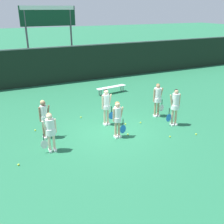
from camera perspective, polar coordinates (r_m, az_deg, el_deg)
name	(u,v)px	position (r m, az deg, el deg)	size (l,w,h in m)	color
ground_plane	(112,131)	(12.00, -0.02, -4.20)	(140.00, 140.00, 0.00)	#216642
fence_windscreen	(59,65)	(19.77, -11.42, 9.99)	(60.00, 0.08, 2.70)	black
scoreboard	(49,22)	(20.76, -13.64, 18.41)	(4.03, 0.15, 5.39)	#515156
bench_courtside	(111,88)	(17.18, -0.15, 5.32)	(2.11, 0.62, 0.44)	silver
player_0	(50,129)	(10.27, -13.30, -3.62)	(0.67, 0.39, 1.61)	beige
player_1	(118,117)	(11.08, 1.22, -1.05)	(0.63, 0.34, 1.64)	tan
player_2	(175,104)	(12.57, 13.57, 1.62)	(0.65, 0.38, 1.79)	tan
player_3	(44,116)	(11.37, -14.53, -0.88)	(0.60, 0.34, 1.72)	#8C664C
player_4	(106,104)	(12.27, -1.25, 1.76)	(0.65, 0.36, 1.78)	beige
player_5	(158,97)	(13.47, 9.88, 3.20)	(0.69, 0.41, 1.75)	tan
tennis_ball_0	(35,130)	(12.52, -16.37, -3.83)	(0.07, 0.07, 0.07)	#CCE033
tennis_ball_1	(128,134)	(11.67, 3.48, -4.87)	(0.07, 0.07, 0.07)	#CCE033
tennis_ball_2	(176,111)	(14.59, 13.72, 0.15)	(0.07, 0.07, 0.07)	#CCE033
tennis_ball_3	(19,165)	(10.11, -19.68, -10.75)	(0.07, 0.07, 0.07)	#CCE033
tennis_ball_4	(196,134)	(12.24, 17.84, -4.62)	(0.07, 0.07, 0.07)	#CCE033
tennis_ball_5	(170,137)	(11.72, 12.50, -5.25)	(0.07, 0.07, 0.07)	#CCE033
tennis_ball_6	(141,123)	(12.88, 6.22, -2.29)	(0.07, 0.07, 0.07)	#CCE033
tennis_ball_7	(81,117)	(13.50, -6.78, -1.15)	(0.07, 0.07, 0.07)	#CCE033
tennis_ball_8	(125,124)	(12.65, 2.95, -2.64)	(0.07, 0.07, 0.07)	#CCE033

